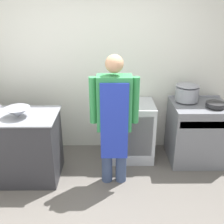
{
  "coord_description": "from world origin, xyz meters",
  "views": [
    {
      "loc": [
        0.07,
        -2.13,
        2.21
      ],
      "look_at": [
        0.09,
        0.93,
        0.92
      ],
      "focal_mm": 42.0,
      "sensor_mm": 36.0,
      "label": 1
    }
  ],
  "objects": [
    {
      "name": "wall_back",
      "position": [
        0.0,
        1.72,
        1.35
      ],
      "size": [
        8.0,
        0.05,
        2.7
      ],
      "color": "silver",
      "rests_on": "ground_plane"
    },
    {
      "name": "fridge_unit",
      "position": [
        0.39,
        1.38,
        0.43
      ],
      "size": [
        0.63,
        0.58,
        0.87
      ],
      "color": "silver",
      "rests_on": "ground_plane"
    },
    {
      "name": "stock_pot",
      "position": [
        1.16,
        1.43,
        1.03
      ],
      "size": [
        0.33,
        0.33,
        0.25
      ],
      "color": "gray",
      "rests_on": "stove"
    },
    {
      "name": "stove",
      "position": [
        1.34,
        1.31,
        0.44
      ],
      "size": [
        0.79,
        0.68,
        0.9
      ],
      "color": "slate",
      "rests_on": "ground_plane"
    },
    {
      "name": "mixing_bowl",
      "position": [
        -1.07,
        0.82,
        0.97
      ],
      "size": [
        0.31,
        0.31,
        0.12
      ],
      "color": "gray",
      "rests_on": "prep_counter"
    },
    {
      "name": "prep_counter",
      "position": [
        -1.17,
        0.88,
        0.46
      ],
      "size": [
        1.13,
        0.66,
        0.91
      ],
      "color": "#2D2D33",
      "rests_on": "ground_plane"
    },
    {
      "name": "saute_pan",
      "position": [
        1.5,
        1.19,
        0.93
      ],
      "size": [
        0.26,
        0.26,
        0.05
      ],
      "color": "#262628",
      "rests_on": "stove"
    },
    {
      "name": "person_cook",
      "position": [
        0.11,
        0.76,
        0.95
      ],
      "size": [
        0.59,
        0.24,
        1.68
      ],
      "color": "#38476B",
      "rests_on": "ground_plane"
    }
  ]
}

